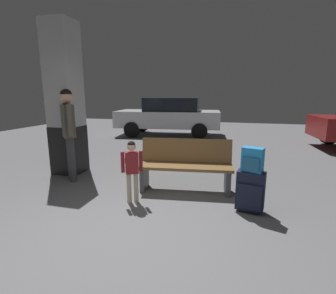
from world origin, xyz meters
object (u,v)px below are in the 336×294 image
(backpack_bright, at_px, (252,160))
(adult, at_px, (68,125))
(bench, at_px, (185,165))
(parked_car_far, at_px, (169,115))
(suitcase, at_px, (250,191))
(child, at_px, (132,165))
(structural_pillar, at_px, (65,100))

(backpack_bright, distance_m, adult, 3.36)
(bench, distance_m, parked_car_far, 6.10)
(suitcase, distance_m, child, 1.77)
(structural_pillar, bearing_deg, parked_car_far, 81.94)
(suitcase, xyz_separation_m, backpack_bright, (-0.00, -0.00, 0.45))
(bench, distance_m, adult, 2.33)
(bench, height_order, parked_car_far, parked_car_far)
(adult, xyz_separation_m, parked_car_far, (0.40, 5.89, -0.28))
(backpack_bright, relative_size, parked_car_far, 0.08)
(structural_pillar, xyz_separation_m, parked_car_far, (0.77, 5.43, -0.73))
(structural_pillar, height_order, parked_car_far, structural_pillar)
(structural_pillar, xyz_separation_m, bench, (2.61, -0.38, -1.09))
(child, relative_size, adult, 0.56)
(child, distance_m, parked_car_far, 6.66)
(structural_pillar, xyz_separation_m, child, (1.93, -1.13, -0.93))
(structural_pillar, bearing_deg, bench, -8.20)
(bench, distance_m, child, 1.03)
(adult, distance_m, parked_car_far, 5.91)
(structural_pillar, height_order, suitcase, structural_pillar)
(structural_pillar, relative_size, suitcase, 5.11)
(backpack_bright, distance_m, parked_car_far, 7.06)
(structural_pillar, distance_m, backpack_bright, 3.88)
(structural_pillar, relative_size, adult, 1.76)
(structural_pillar, distance_m, bench, 2.85)
(backpack_bright, height_order, parked_car_far, parked_car_far)
(adult, bearing_deg, backpack_bright, -9.41)
(suitcase, distance_m, parked_car_far, 7.08)
(bench, height_order, child, child)
(bench, bearing_deg, adult, -177.94)
(suitcase, height_order, child, child)
(suitcase, distance_m, adult, 3.44)
(suitcase, relative_size, parked_car_far, 0.14)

